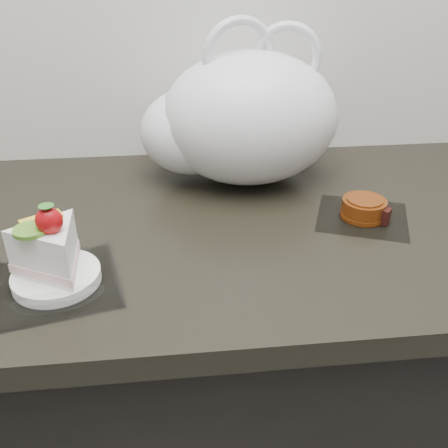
# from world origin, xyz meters

# --- Properties ---
(counter) EXTENTS (2.04, 0.64, 0.90)m
(counter) POSITION_xyz_m (0.00, 1.69, 0.45)
(counter) COLOR black
(counter) RESTS_ON ground
(cake_tray) EXTENTS (0.20, 0.20, 0.13)m
(cake_tray) POSITION_xyz_m (-0.23, 1.52, 0.94)
(cake_tray) COLOR white
(cake_tray) RESTS_ON counter
(mooncake_wrap) EXTENTS (0.19, 0.19, 0.04)m
(mooncake_wrap) POSITION_xyz_m (0.27, 1.67, 0.91)
(mooncake_wrap) COLOR white
(mooncake_wrap) RESTS_ON counter
(plastic_bag) EXTENTS (0.39, 0.28, 0.31)m
(plastic_bag) POSITION_xyz_m (0.07, 1.85, 1.02)
(plastic_bag) COLOR white
(plastic_bag) RESTS_ON counter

